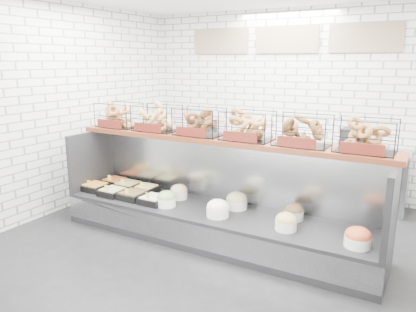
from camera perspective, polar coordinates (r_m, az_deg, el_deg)
The scene contains 5 objects.
ground at distance 4.91m, azimuth -0.98°, elevation -12.98°, with size 5.50×5.50×0.00m, color black.
room_shell at distance 4.93m, azimuth 2.56°, elevation 11.94°, with size 5.02×5.51×3.01m.
display_case at distance 5.06m, azimuth 0.77°, elevation -8.10°, with size 4.00×0.90×1.20m.
bagel_shelf at distance 4.92m, azimuth 2.02°, elevation 4.19°, with size 4.10×0.50×0.40m.
prep_counter at distance 6.83m, azimuth 9.38°, elevation -1.36°, with size 4.00×0.60×1.20m.
Camera 1 is at (2.25, -3.79, 2.17)m, focal length 35.00 mm.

